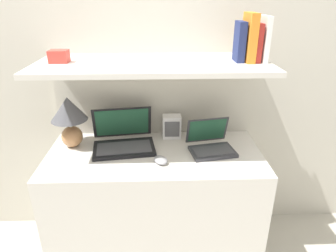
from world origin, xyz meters
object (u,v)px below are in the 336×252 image
(router_box, at_px, (172,127))
(shelf_gadget, at_px, (59,56))
(book_orange, at_px, (249,37))
(book_navy, at_px, (240,42))
(computer_mouse, at_px, (161,160))
(book_white, at_px, (263,39))
(book_red, at_px, (256,42))
(laptop_small, at_px, (211,144))
(table_lamp, at_px, (69,116))
(laptop_large, at_px, (124,140))

(router_box, bearing_deg, shelf_gadget, -166.31)
(book_orange, distance_m, book_navy, 0.06)
(book_navy, distance_m, shelf_gadget, 0.98)
(book_navy, xyz_separation_m, shelf_gadget, (-0.97, 0.00, -0.07))
(computer_mouse, xyz_separation_m, router_box, (0.08, 0.33, 0.06))
(book_navy, bearing_deg, router_box, 157.12)
(book_navy, height_order, shelf_gadget, book_navy)
(book_white, distance_m, book_red, 0.04)
(laptop_small, distance_m, book_orange, 0.64)
(book_red, bearing_deg, shelf_gadget, 180.00)
(table_lamp, relative_size, book_orange, 1.26)
(router_box, distance_m, shelf_gadget, 0.80)
(laptop_small, relative_size, shelf_gadget, 2.98)
(laptop_small, distance_m, computer_mouse, 0.33)
(laptop_small, distance_m, router_box, 0.30)
(book_white, bearing_deg, table_lamp, 177.89)
(book_red, bearing_deg, laptop_small, -168.44)
(router_box, relative_size, book_orange, 0.59)
(book_orange, bearing_deg, book_navy, 180.00)
(book_navy, bearing_deg, computer_mouse, -157.30)
(book_orange, xyz_separation_m, shelf_gadget, (-1.02, 0.00, -0.09))
(laptop_large, relative_size, shelf_gadget, 4.07)
(laptop_small, relative_size, computer_mouse, 2.48)
(laptop_large, bearing_deg, laptop_small, -7.24)
(book_orange, relative_size, book_navy, 1.21)
(shelf_gadget, bearing_deg, book_navy, 0.00)
(book_orange, bearing_deg, router_box, 159.74)
(table_lamp, relative_size, shelf_gadget, 3.22)
(computer_mouse, height_order, shelf_gadget, shelf_gadget)
(router_box, xyz_separation_m, book_white, (0.48, -0.15, 0.58))
(table_lamp, xyz_separation_m, book_red, (1.07, -0.04, 0.43))
(book_red, height_order, shelf_gadget, book_red)
(laptop_small, xyz_separation_m, book_red, (0.22, 0.05, 0.59))
(laptop_large, xyz_separation_m, book_white, (0.79, -0.02, 0.60))
(router_box, bearing_deg, book_red, -18.54)
(table_lamp, relative_size, laptop_large, 0.79)
(router_box, relative_size, shelf_gadget, 1.51)
(book_white, xyz_separation_m, book_navy, (-0.13, 0.00, -0.01))
(computer_mouse, height_order, book_navy, book_navy)
(laptop_small, relative_size, book_navy, 1.41)
(laptop_small, bearing_deg, book_orange, 14.08)
(book_red, relative_size, book_navy, 0.96)
(router_box, height_order, shelf_gadget, shelf_gadget)
(laptop_large, distance_m, book_white, 0.99)
(table_lamp, relative_size, book_white, 1.34)
(laptop_small, bearing_deg, table_lamp, 174.20)
(table_lamp, distance_m, book_navy, 1.07)
(computer_mouse, height_order, book_orange, book_orange)
(book_white, bearing_deg, book_red, 180.00)
(book_red, bearing_deg, book_white, 0.00)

